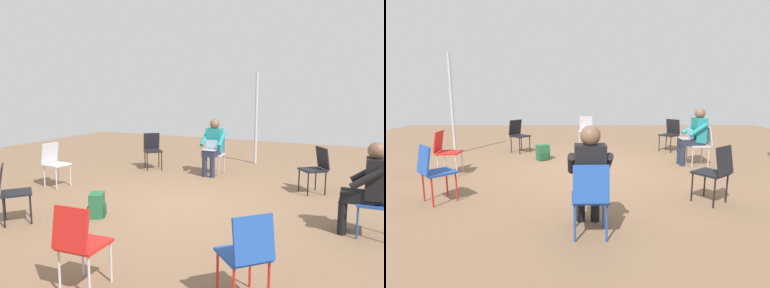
% 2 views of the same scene
% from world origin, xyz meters
% --- Properties ---
extents(ground_plane, '(16.18, 16.18, 0.00)m').
position_xyz_m(ground_plane, '(0.00, 0.00, 0.00)').
color(ground_plane, brown).
extents(chair_west, '(0.46, 0.42, 0.85)m').
position_xyz_m(chair_west, '(-2.79, -0.37, 0.50)').
color(chair_west, red).
rests_on(chair_west, ground).
extents(chair_east, '(0.44, 0.41, 0.85)m').
position_xyz_m(chair_east, '(2.43, 0.35, 0.50)').
color(chair_east, '#B7B7BC').
rests_on(chair_east, ground).
extents(chair_southeast, '(0.57, 0.58, 0.85)m').
position_xyz_m(chair_southeast, '(1.68, -1.93, 0.50)').
color(chair_southeast, black).
rests_on(chair_southeast, ground).
extents(chair_northeast, '(0.59, 0.58, 0.85)m').
position_xyz_m(chair_northeast, '(2.25, 1.90, 0.50)').
color(chair_northeast, black).
rests_on(chair_northeast, ground).
extents(chair_north, '(0.43, 0.47, 0.85)m').
position_xyz_m(chair_north, '(0.01, 2.78, 0.50)').
color(chair_north, '#B7B7BC').
rests_on(chair_north, ground).
extents(chair_southwest, '(0.58, 0.58, 0.85)m').
position_xyz_m(chair_southwest, '(-2.34, -1.85, 0.50)').
color(chair_southwest, '#1E4799').
rests_on(chair_southwest, ground).
extents(chair_south, '(0.41, 0.44, 0.85)m').
position_xyz_m(chair_south, '(-0.14, -2.93, 0.50)').
color(chair_south, '#1E4799').
rests_on(chair_south, ground).
extents(chair_northwest, '(0.59, 0.58, 0.85)m').
position_xyz_m(chair_northwest, '(-1.79, 1.78, 0.50)').
color(chair_northwest, black).
rests_on(chair_northwest, ground).
extents(person_with_laptop, '(0.53, 0.49, 1.24)m').
position_xyz_m(person_with_laptop, '(2.26, 0.34, 0.69)').
color(person_with_laptop, '#23283D').
rests_on(person_with_laptop, ground).
extents(person_in_black, '(0.50, 0.53, 1.24)m').
position_xyz_m(person_in_black, '(-0.15, -2.76, 0.69)').
color(person_in_black, black).
rests_on(person_in_black, ground).
extents(backpack_near_laptop_user, '(0.34, 0.31, 0.36)m').
position_xyz_m(backpack_near_laptop_user, '(-1.06, 0.86, 0.16)').
color(backpack_near_laptop_user, '#235B38').
rests_on(backpack_near_laptop_user, ground).
extents(tent_pole_far, '(0.07, 0.07, 2.52)m').
position_xyz_m(tent_pole_far, '(-3.42, 1.64, 1.26)').
color(tent_pole_far, '#B2B2B7').
rests_on(tent_pole_far, ground).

